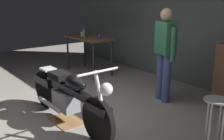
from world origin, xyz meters
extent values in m
plane|color=gray|center=(0.00, 0.00, 0.00)|extent=(12.00, 12.00, 0.00)
cube|color=#56605B|center=(0.00, 2.80, 1.55)|extent=(8.00, 0.12, 3.10)
cube|color=brown|center=(-1.98, 1.55, 0.88)|extent=(1.30, 0.64, 0.04)
cylinder|color=#2D2D33|center=(-2.57, 1.29, 0.43)|extent=(0.05, 0.05, 0.86)
cylinder|color=#2D2D33|center=(-1.39, 1.29, 0.43)|extent=(0.05, 0.05, 0.86)
cylinder|color=#2D2D33|center=(-2.57, 1.81, 0.43)|extent=(0.05, 0.05, 0.86)
cylinder|color=#2D2D33|center=(-1.39, 1.81, 0.43)|extent=(0.05, 0.05, 0.86)
cylinder|color=black|center=(0.93, -0.22, 0.32)|extent=(0.64, 0.08, 0.64)
cylinder|color=black|center=(-0.62, -0.24, 0.32)|extent=(0.64, 0.08, 0.64)
cube|color=black|center=(0.93, -0.22, 0.50)|extent=(0.44, 0.15, 0.10)
cube|color=black|center=(-0.57, -0.24, 0.50)|extent=(0.52, 0.19, 0.12)
cube|color=gray|center=(0.10, -0.23, 0.34)|extent=(0.44, 0.25, 0.28)
cube|color=black|center=(0.20, -0.23, 0.55)|extent=(1.10, 0.11, 0.10)
ellipsoid|color=black|center=(0.40, -0.23, 0.70)|extent=(0.44, 0.23, 0.20)
cube|color=black|center=(-0.05, -0.23, 0.70)|extent=(0.36, 0.24, 0.10)
cube|color=silver|center=(-0.45, -0.24, 0.72)|extent=(0.24, 0.20, 0.03)
cylinder|color=silver|center=(0.99, -0.22, 0.65)|extent=(0.26, 0.05, 0.68)
cylinder|color=silver|center=(0.95, -0.22, 0.98)|extent=(0.04, 0.60, 0.03)
sphere|color=silver|center=(1.11, -0.22, 0.80)|extent=(0.16, 0.16, 0.16)
cylinder|color=silver|center=(-0.20, -0.37, 0.22)|extent=(0.70, 0.08, 0.07)
cylinder|color=#4B5A97|center=(0.51, 1.57, 0.44)|extent=(0.15, 0.15, 0.88)
cylinder|color=#4B5A97|center=(0.32, 1.63, 0.44)|extent=(0.15, 0.15, 0.88)
cube|color=#33724C|center=(0.42, 1.60, 1.16)|extent=(0.43, 0.32, 0.56)
cylinder|color=#33724C|center=(0.65, 1.53, 1.08)|extent=(0.09, 0.09, 0.58)
cylinder|color=#33724C|center=(0.19, 1.66, 1.08)|extent=(0.09, 0.09, 0.58)
sphere|color=tan|center=(0.42, 1.60, 1.56)|extent=(0.22, 0.22, 0.22)
cylinder|color=#B2B2B7|center=(1.88, 0.91, 0.63)|extent=(0.32, 0.32, 0.02)
cylinder|color=#B2B2B7|center=(1.99, 0.91, 0.31)|extent=(0.02, 0.02, 0.62)
cylinder|color=#B2B2B7|center=(1.88, 1.02, 0.31)|extent=(0.02, 0.02, 0.62)
cylinder|color=#B2B2B7|center=(1.77, 0.91, 0.31)|extent=(0.02, 0.02, 0.62)
cylinder|color=#B2B2B7|center=(1.88, 0.80, 0.31)|extent=(0.02, 0.02, 0.62)
cube|color=olive|center=(0.09, -0.23, 0.01)|extent=(0.56, 0.40, 0.01)
cylinder|color=#2D51AD|center=(-1.62, 1.62, 0.95)|extent=(0.07, 0.07, 0.11)
torus|color=#2D51AD|center=(-1.57, 1.62, 0.96)|extent=(0.06, 0.01, 0.06)
cylinder|color=black|center=(-1.76, 1.71, 0.95)|extent=(0.09, 0.09, 0.10)
torus|color=black|center=(-1.71, 1.71, 0.95)|extent=(0.06, 0.01, 0.06)
cylinder|color=white|center=(-2.12, 1.47, 0.95)|extent=(0.09, 0.09, 0.11)
torus|color=white|center=(-2.07, 1.47, 0.96)|extent=(0.06, 0.01, 0.06)
cylinder|color=#4C8C4C|center=(-1.93, 1.40, 0.99)|extent=(0.06, 0.06, 0.18)
cylinder|color=#4C8C4C|center=(-1.93, 1.40, 1.10)|extent=(0.03, 0.03, 0.05)
cylinder|color=black|center=(-1.93, 1.40, 1.14)|extent=(0.03, 0.03, 0.01)
camera|label=1|loc=(3.53, -2.03, 1.88)|focal=43.35mm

